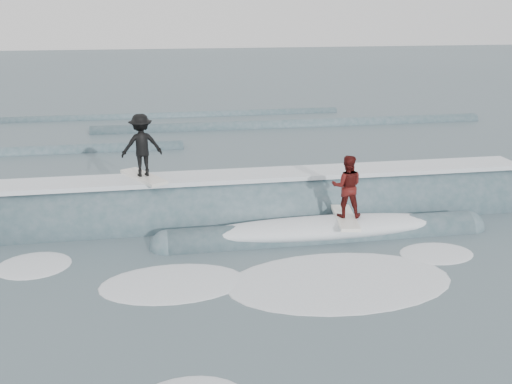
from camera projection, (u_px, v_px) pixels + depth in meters
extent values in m
plane|color=#40545E|center=(279.00, 276.00, 14.24)|extent=(160.00, 160.00, 0.00)
cylinder|color=#36525B|center=(251.00, 215.00, 18.37)|extent=(20.64, 2.52, 2.52)
cylinder|color=#36525B|center=(324.00, 237.00, 16.60)|extent=(9.00, 1.04, 1.04)
sphere|color=#36525B|center=(168.00, 248.00, 15.87)|extent=(1.04, 1.04, 1.04)
sphere|color=#36525B|center=(466.00, 227.00, 17.33)|extent=(1.04, 1.04, 1.04)
cube|color=white|center=(251.00, 175.00, 17.95)|extent=(18.00, 1.30, 0.14)
ellipsoid|color=white|center=(324.00, 228.00, 16.51)|extent=(7.60, 1.30, 0.60)
cube|color=silver|center=(144.00, 177.00, 17.38)|extent=(1.46, 2.01, 0.10)
imported|color=black|center=(142.00, 145.00, 17.07)|extent=(1.32, 0.91, 1.89)
cube|color=white|center=(345.00, 218.00, 16.52)|extent=(0.85, 2.06, 0.10)
imported|color=#470F0D|center=(347.00, 186.00, 16.23)|extent=(1.02, 0.88, 1.81)
ellipsoid|color=white|center=(436.00, 253.00, 15.51)|extent=(1.94, 1.32, 0.10)
ellipsoid|color=white|center=(173.00, 283.00, 13.84)|extent=(3.50, 2.39, 0.10)
ellipsoid|color=white|center=(34.00, 265.00, 14.79)|extent=(1.99, 1.36, 0.10)
ellipsoid|color=white|center=(339.00, 281.00, 13.95)|extent=(4.45, 3.04, 0.10)
cylinder|color=#36525B|center=(293.00, 126.00, 31.84)|extent=(22.00, 0.80, 0.80)
cylinder|color=#36525B|center=(160.00, 117.00, 34.41)|extent=(22.00, 0.60, 0.60)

